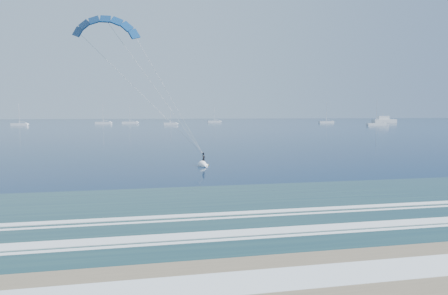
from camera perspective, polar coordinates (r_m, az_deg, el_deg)
name	(u,v)px	position (r m, az deg, el deg)	size (l,w,h in m)	color
ground	(413,265)	(18.73, 25.36, -14.87)	(900.00, 900.00, 0.00)	#072443
kitesurfer_rig	(155,87)	(45.50, -9.90, 8.45)	(16.16, 4.56, 17.55)	gold
motor_yacht	(384,120)	(281.67, 21.87, 3.64)	(15.88, 4.24, 6.45)	white
sailboat_1	(19,124)	(227.45, -27.19, 2.97)	(7.83, 2.40, 10.87)	white
sailboat_2	(103,123)	(242.10, -16.88, 3.39)	(9.07, 2.40, 12.17)	white
sailboat_3	(171,124)	(214.87, -7.65, 3.39)	(7.26, 2.40, 10.28)	white
sailboat_4	(214,122)	(269.09, -1.42, 3.73)	(8.94, 2.40, 12.13)	white
sailboat_5	(326,122)	(261.22, 14.41, 3.54)	(9.74, 2.40, 13.15)	white
sailboat_6	(376,124)	(217.21, 20.92, 3.13)	(10.20, 2.40, 13.62)	white
sailboat_7	(130,123)	(246.72, -13.31, 3.49)	(9.29, 2.40, 12.05)	white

